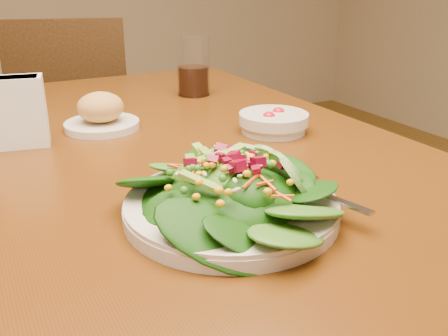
{
  "coord_description": "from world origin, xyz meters",
  "views": [
    {
      "loc": [
        -0.29,
        -0.8,
        1.05
      ],
      "look_at": [
        -0.01,
        -0.26,
        0.81
      ],
      "focal_mm": 40.0,
      "sensor_mm": 36.0,
      "label": 1
    }
  ],
  "objects": [
    {
      "name": "drinking_glass",
      "position": [
        0.23,
        0.37,
        0.81
      ],
      "size": [
        0.08,
        0.08,
        0.15
      ],
      "color": "silver",
      "rests_on": "dining_table"
    },
    {
      "name": "napkin_holder",
      "position": [
        -0.22,
        0.15,
        0.82
      ],
      "size": [
        0.11,
        0.07,
        0.13
      ],
      "rotation": [
        0.0,
        0.0,
        -0.2
      ],
      "color": "white",
      "rests_on": "dining_table"
    },
    {
      "name": "salad_plate",
      "position": [
        0.0,
        -0.28,
        0.78
      ],
      "size": [
        0.29,
        0.28,
        0.08
      ],
      "rotation": [
        0.0,
        0.0,
        0.29
      ],
      "color": "silver",
      "rests_on": "dining_table"
    },
    {
      "name": "tomato_bowl",
      "position": [
        0.24,
        0.0,
        0.77
      ],
      "size": [
        0.14,
        0.14,
        0.05
      ],
      "color": "silver",
      "rests_on": "dining_table"
    },
    {
      "name": "bread_plate",
      "position": [
        -0.06,
        0.18,
        0.78
      ],
      "size": [
        0.15,
        0.15,
        0.08
      ],
      "color": "silver",
      "rests_on": "dining_table"
    },
    {
      "name": "dining_table",
      "position": [
        0.0,
        0.0,
        0.65
      ],
      "size": [
        0.9,
        1.4,
        0.75
      ],
      "color": "#492B0B",
      "rests_on": "ground_plane"
    },
    {
      "name": "chair_far",
      "position": [
        0.06,
        1.05,
        0.48
      ],
      "size": [
        0.53,
        0.53,
        0.9
      ],
      "rotation": [
        0.0,
        0.0,
        2.83
      ],
      "color": "#412A11",
      "rests_on": "ground_plane"
    }
  ]
}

